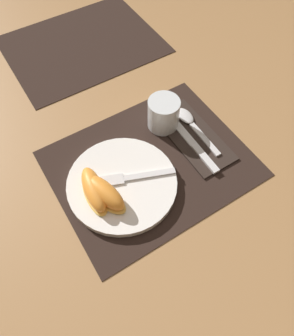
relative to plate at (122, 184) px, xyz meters
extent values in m
plane|color=#A37547|center=(0.09, 0.02, -0.01)|extent=(3.00, 3.00, 0.00)
cube|color=black|center=(0.09, 0.02, -0.01)|extent=(0.45, 0.36, 0.00)
cube|color=black|center=(0.15, 0.50, -0.01)|extent=(0.45, 0.36, 0.00)
cylinder|color=white|center=(0.00, 0.00, 0.00)|extent=(0.25, 0.25, 0.02)
cylinder|color=silver|center=(0.18, 0.10, 0.03)|extent=(0.08, 0.08, 0.08)
cylinder|color=yellow|center=(0.18, 0.10, 0.01)|extent=(0.06, 0.06, 0.04)
cube|color=#2D231E|center=(0.22, 0.03, -0.01)|extent=(0.10, 0.23, 0.00)
cube|color=silver|center=(0.20, -0.04, 0.00)|extent=(0.02, 0.09, 0.01)
cube|color=silver|center=(0.20, 0.07, 0.00)|extent=(0.02, 0.14, 0.01)
cube|color=silver|center=(0.23, 0.00, 0.00)|extent=(0.02, 0.11, 0.01)
ellipsoid|color=silver|center=(0.24, 0.09, 0.00)|extent=(0.03, 0.06, 0.01)
cube|color=silver|center=(0.06, -0.02, 0.01)|extent=(0.11, 0.06, 0.00)
cube|color=silver|center=(-0.03, 0.02, 0.01)|extent=(0.08, 0.05, 0.00)
ellipsoid|color=#F7C656|center=(-0.06, 0.00, 0.01)|extent=(0.06, 0.12, 0.01)
ellipsoid|color=orange|center=(-0.06, 0.00, 0.03)|extent=(0.06, 0.12, 0.04)
ellipsoid|color=#F7C656|center=(-0.05, -0.01, 0.01)|extent=(0.08, 0.13, 0.01)
ellipsoid|color=orange|center=(-0.05, -0.01, 0.03)|extent=(0.07, 0.12, 0.05)
camera|label=1|loc=(-0.15, -0.34, 0.64)|focal=35.00mm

